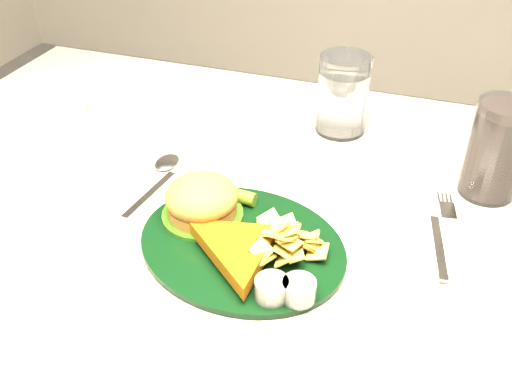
% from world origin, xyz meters
% --- Properties ---
extents(table, '(1.20, 0.80, 0.75)m').
position_xyz_m(table, '(0.00, 0.00, 0.38)').
color(table, '#ADA59C').
rests_on(table, ground).
extents(dinner_plate, '(0.31, 0.28, 0.06)m').
position_xyz_m(dinner_plate, '(0.01, -0.09, 0.78)').
color(dinner_plate, black).
rests_on(dinner_plate, table).
extents(water_glass, '(0.09, 0.09, 0.13)m').
position_xyz_m(water_glass, '(0.06, 0.24, 0.81)').
color(water_glass, silver).
rests_on(water_glass, table).
extents(cola_glass, '(0.08, 0.08, 0.14)m').
position_xyz_m(cola_glass, '(0.29, 0.13, 0.82)').
color(cola_glass, black).
rests_on(cola_glass, table).
extents(fork_napkin, '(0.14, 0.17, 0.01)m').
position_xyz_m(fork_napkin, '(0.24, -0.01, 0.76)').
color(fork_napkin, silver).
rests_on(fork_napkin, table).
extents(spoon, '(0.06, 0.16, 0.01)m').
position_xyz_m(spoon, '(-0.15, -0.03, 0.76)').
color(spoon, silver).
rests_on(spoon, table).
extents(ramekin, '(0.05, 0.05, 0.03)m').
position_xyz_m(ramekin, '(-0.34, 0.17, 0.77)').
color(ramekin, white).
rests_on(ramekin, table).
extents(wrapped_straw, '(0.23, 0.13, 0.01)m').
position_xyz_m(wrapped_straw, '(-0.01, 0.14, 0.75)').
color(wrapped_straw, white).
rests_on(wrapped_straw, table).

